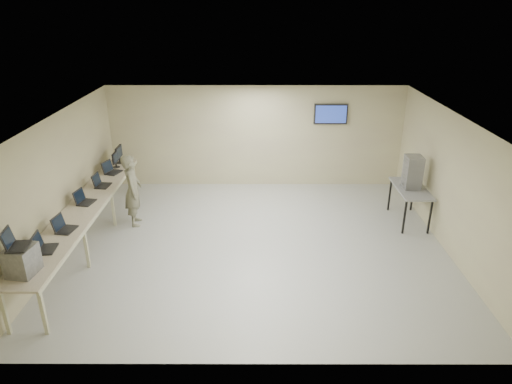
{
  "coord_description": "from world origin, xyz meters",
  "views": [
    {
      "loc": [
        0.02,
        -8.62,
        4.89
      ],
      "look_at": [
        0.0,
        0.2,
        1.15
      ],
      "focal_mm": 32.0,
      "sensor_mm": 36.0,
      "label": 1
    }
  ],
  "objects_px": {
    "side_table": "(411,191)",
    "workbench": "(85,210)",
    "soldier": "(133,190)",
    "equipment_box": "(22,260)"
  },
  "relations": [
    {
      "from": "workbench",
      "to": "soldier",
      "type": "height_order",
      "value": "soldier"
    },
    {
      "from": "side_table",
      "to": "equipment_box",
      "type": "bearing_deg",
      "value": -153.3
    },
    {
      "from": "equipment_box",
      "to": "workbench",
      "type": "bearing_deg",
      "value": 96.12
    },
    {
      "from": "soldier",
      "to": "side_table",
      "type": "relative_size",
      "value": 1.18
    },
    {
      "from": "workbench",
      "to": "side_table",
      "type": "xyz_separation_m",
      "value": [
        7.19,
        1.14,
        -0.04
      ]
    },
    {
      "from": "equipment_box",
      "to": "soldier",
      "type": "distance_m",
      "value": 3.62
    },
    {
      "from": "workbench",
      "to": "equipment_box",
      "type": "relative_size",
      "value": 12.85
    },
    {
      "from": "side_table",
      "to": "workbench",
      "type": "bearing_deg",
      "value": -170.98
    },
    {
      "from": "equipment_box",
      "to": "soldier",
      "type": "xyz_separation_m",
      "value": [
        0.82,
        3.51,
        -0.29
      ]
    },
    {
      "from": "workbench",
      "to": "soldier",
      "type": "distance_m",
      "value": 1.26
    }
  ]
}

